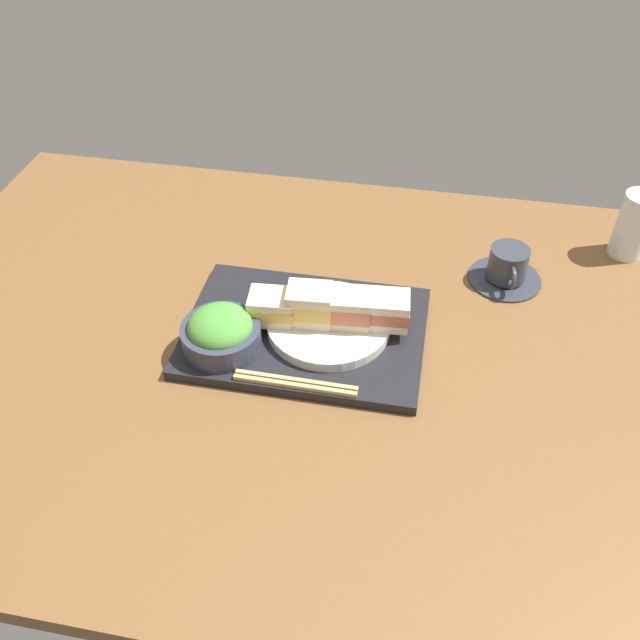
{
  "coord_description": "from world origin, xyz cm",
  "views": [
    {
      "loc": [
        19.43,
        -79.19,
        78.65
      ],
      "look_at": [
        4.37,
        0.45,
        5.0
      ],
      "focal_mm": 39.2,
      "sensor_mm": 36.0,
      "label": 1
    }
  ],
  "objects_px": {
    "sandwich_nearmost": "(271,307)",
    "chopsticks_pair": "(295,383)",
    "drinking_glass": "(634,225)",
    "sandwich_plate": "(328,324)",
    "sandwich_inner_far": "(348,308)",
    "salad_bowl": "(221,332)",
    "coffee_cup": "(507,268)",
    "sandwich_farmost": "(386,310)",
    "sandwich_inner_near": "(310,305)"
  },
  "relations": [
    {
      "from": "sandwich_nearmost",
      "to": "chopsticks_pair",
      "type": "distance_m",
      "value": 0.14
    },
    {
      "from": "sandwich_nearmost",
      "to": "drinking_glass",
      "type": "distance_m",
      "value": 0.68
    },
    {
      "from": "sandwich_plate",
      "to": "sandwich_inner_far",
      "type": "height_order",
      "value": "sandwich_inner_far"
    },
    {
      "from": "sandwich_plate",
      "to": "drinking_glass",
      "type": "height_order",
      "value": "drinking_glass"
    },
    {
      "from": "salad_bowl",
      "to": "sandwich_plate",
      "type": "bearing_deg",
      "value": 24.59
    },
    {
      "from": "sandwich_inner_far",
      "to": "chopsticks_pair",
      "type": "distance_m",
      "value": 0.15
    },
    {
      "from": "sandwich_nearmost",
      "to": "chopsticks_pair",
      "type": "xyz_separation_m",
      "value": [
        0.06,
        -0.12,
        -0.04
      ]
    },
    {
      "from": "drinking_glass",
      "to": "salad_bowl",
      "type": "bearing_deg",
      "value": -149.02
    },
    {
      "from": "sandwich_inner_far",
      "to": "drinking_glass",
      "type": "height_order",
      "value": "drinking_glass"
    },
    {
      "from": "sandwich_nearmost",
      "to": "salad_bowl",
      "type": "bearing_deg",
      "value": -137.97
    },
    {
      "from": "sandwich_nearmost",
      "to": "chopsticks_pair",
      "type": "bearing_deg",
      "value": -61.97
    },
    {
      "from": "coffee_cup",
      "to": "drinking_glass",
      "type": "distance_m",
      "value": 0.26
    },
    {
      "from": "coffee_cup",
      "to": "drinking_glass",
      "type": "relative_size",
      "value": 1.04
    },
    {
      "from": "sandwich_inner_far",
      "to": "coffee_cup",
      "type": "xyz_separation_m",
      "value": [
        0.25,
        0.2,
        -0.03
      ]
    },
    {
      "from": "sandwich_farmost",
      "to": "salad_bowl",
      "type": "xyz_separation_m",
      "value": [
        -0.25,
        -0.08,
        -0.01
      ]
    },
    {
      "from": "drinking_glass",
      "to": "sandwich_nearmost",
      "type": "bearing_deg",
      "value": -150.46
    },
    {
      "from": "salad_bowl",
      "to": "sandwich_inner_near",
      "type": "bearing_deg",
      "value": 28.17
    },
    {
      "from": "sandwich_nearmost",
      "to": "sandwich_inner_near",
      "type": "bearing_deg",
      "value": 7.36
    },
    {
      "from": "sandwich_nearmost",
      "to": "drinking_glass",
      "type": "height_order",
      "value": "drinking_glass"
    },
    {
      "from": "salad_bowl",
      "to": "coffee_cup",
      "type": "xyz_separation_m",
      "value": [
        0.44,
        0.27,
        -0.02
      ]
    },
    {
      "from": "sandwich_plate",
      "to": "sandwich_nearmost",
      "type": "distance_m",
      "value": 0.1
    },
    {
      "from": "sandwich_plate",
      "to": "sandwich_inner_near",
      "type": "xyz_separation_m",
      "value": [
        -0.03,
        -0.0,
        0.04
      ]
    },
    {
      "from": "sandwich_plate",
      "to": "sandwich_farmost",
      "type": "bearing_deg",
      "value": 7.36
    },
    {
      "from": "sandwich_farmost",
      "to": "drinking_glass",
      "type": "distance_m",
      "value": 0.52
    },
    {
      "from": "sandwich_inner_near",
      "to": "chopsticks_pair",
      "type": "xyz_separation_m",
      "value": [
        0.0,
        -0.13,
        -0.04
      ]
    },
    {
      "from": "sandwich_farmost",
      "to": "sandwich_plate",
      "type": "bearing_deg",
      "value": -172.64
    },
    {
      "from": "sandwich_inner_far",
      "to": "chopsticks_pair",
      "type": "xyz_separation_m",
      "value": [
        -0.06,
        -0.14,
        -0.04
      ]
    },
    {
      "from": "sandwich_plate",
      "to": "sandwich_nearmost",
      "type": "bearing_deg",
      "value": -172.64
    },
    {
      "from": "sandwich_inner_far",
      "to": "sandwich_nearmost",
      "type": "bearing_deg",
      "value": -172.64
    },
    {
      "from": "sandwich_inner_far",
      "to": "salad_bowl",
      "type": "relative_size",
      "value": 0.61
    },
    {
      "from": "sandwich_farmost",
      "to": "coffee_cup",
      "type": "relative_size",
      "value": 0.59
    },
    {
      "from": "sandwich_farmost",
      "to": "coffee_cup",
      "type": "xyz_separation_m",
      "value": [
        0.19,
        0.19,
        -0.03
      ]
    },
    {
      "from": "sandwich_inner_near",
      "to": "sandwich_inner_far",
      "type": "xyz_separation_m",
      "value": [
        0.06,
        0.01,
        -0.0
      ]
    },
    {
      "from": "sandwich_farmost",
      "to": "salad_bowl",
      "type": "bearing_deg",
      "value": -161.34
    },
    {
      "from": "sandwich_plate",
      "to": "sandwich_farmost",
      "type": "relative_size",
      "value": 2.61
    },
    {
      "from": "sandwich_farmost",
      "to": "coffee_cup",
      "type": "bearing_deg",
      "value": 44.39
    },
    {
      "from": "chopsticks_pair",
      "to": "drinking_glass",
      "type": "relative_size",
      "value": 1.49
    },
    {
      "from": "sandwich_nearmost",
      "to": "coffee_cup",
      "type": "relative_size",
      "value": 0.61
    },
    {
      "from": "chopsticks_pair",
      "to": "sandwich_inner_far",
      "type": "bearing_deg",
      "value": 67.38
    },
    {
      "from": "sandwich_plate",
      "to": "drinking_glass",
      "type": "xyz_separation_m",
      "value": [
        0.5,
        0.33,
        0.04
      ]
    },
    {
      "from": "sandwich_nearmost",
      "to": "sandwich_plate",
      "type": "bearing_deg",
      "value": 7.36
    },
    {
      "from": "sandwich_inner_far",
      "to": "chopsticks_pair",
      "type": "bearing_deg",
      "value": -112.62
    },
    {
      "from": "sandwich_nearmost",
      "to": "sandwich_inner_near",
      "type": "height_order",
      "value": "sandwich_inner_near"
    },
    {
      "from": "drinking_glass",
      "to": "coffee_cup",
      "type": "bearing_deg",
      "value": -150.66
    },
    {
      "from": "sandwich_inner_near",
      "to": "coffee_cup",
      "type": "height_order",
      "value": "sandwich_inner_near"
    },
    {
      "from": "sandwich_plate",
      "to": "salad_bowl",
      "type": "distance_m",
      "value": 0.17
    },
    {
      "from": "sandwich_farmost",
      "to": "chopsticks_pair",
      "type": "relative_size",
      "value": 0.41
    },
    {
      "from": "salad_bowl",
      "to": "drinking_glass",
      "type": "distance_m",
      "value": 0.77
    },
    {
      "from": "sandwich_inner_near",
      "to": "salad_bowl",
      "type": "height_order",
      "value": "sandwich_inner_near"
    },
    {
      "from": "sandwich_inner_far",
      "to": "salad_bowl",
      "type": "distance_m",
      "value": 0.2
    }
  ]
}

